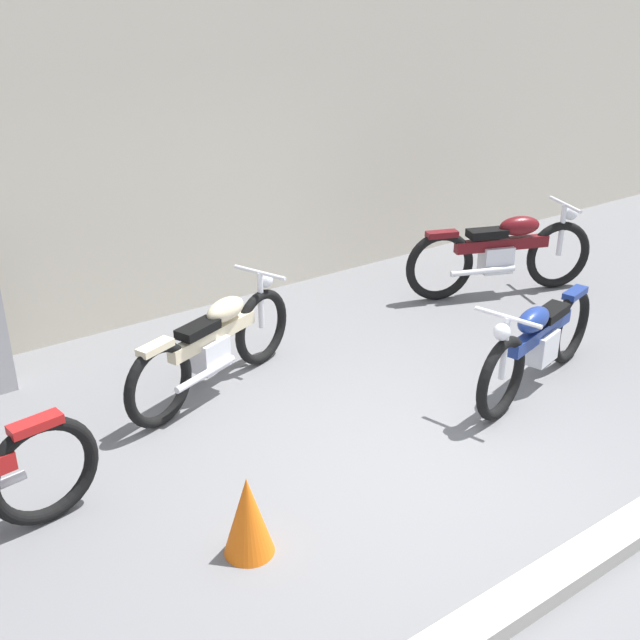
# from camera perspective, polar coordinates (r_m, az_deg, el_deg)

# --- Properties ---
(ground_plane) EXTENTS (40.00, 40.00, 0.00)m
(ground_plane) POSITION_cam_1_polar(r_m,az_deg,el_deg) (5.70, 7.28, -11.13)
(ground_plane) COLOR slate
(building_wall) EXTENTS (18.00, 0.30, 3.19)m
(building_wall) POSITION_cam_1_polar(r_m,az_deg,el_deg) (8.00, -11.00, 11.65)
(building_wall) COLOR beige
(building_wall) RESTS_ON ground_plane
(curb_strip) EXTENTS (18.00, 0.24, 0.12)m
(curb_strip) POSITION_cam_1_polar(r_m,az_deg,el_deg) (5.00, 18.07, -17.31)
(curb_strip) COLOR #B7B2A8
(curb_strip) RESTS_ON ground_plane
(traffic_cone) EXTENTS (0.32, 0.32, 0.55)m
(traffic_cone) POSITION_cam_1_polar(r_m,az_deg,el_deg) (4.83, -5.42, -14.37)
(traffic_cone) COLOR orange
(traffic_cone) RESTS_ON ground_plane
(motorcycle_blue) EXTENTS (1.98, 0.72, 0.91)m
(motorcycle_blue) POSITION_cam_1_polar(r_m,az_deg,el_deg) (6.76, 16.01, -1.63)
(motorcycle_blue) COLOR black
(motorcycle_blue) RESTS_ON ground_plane
(motorcycle_maroon) EXTENTS (2.13, 1.00, 1.00)m
(motorcycle_maroon) POSITION_cam_1_polar(r_m,az_deg,el_deg) (8.75, 13.50, 4.92)
(motorcycle_maroon) COLOR black
(motorcycle_maroon) RESTS_ON ground_plane
(motorcycle_cream) EXTENTS (1.93, 0.89, 0.91)m
(motorcycle_cream) POSITION_cam_1_polar(r_m,az_deg,el_deg) (6.53, -7.85, -1.83)
(motorcycle_cream) COLOR black
(motorcycle_cream) RESTS_ON ground_plane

